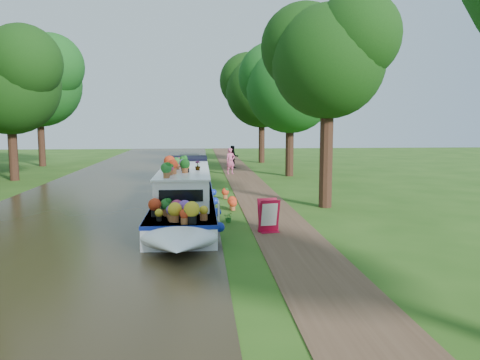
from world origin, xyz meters
name	(u,v)px	position (x,y,z in m)	size (l,w,h in m)	color
ground	(245,223)	(0.00, 0.00, 0.00)	(100.00, 100.00, 0.00)	#264F13
canal_water	(78,226)	(-6.00, 0.00, 0.01)	(10.00, 100.00, 0.02)	black
towpath	(278,222)	(1.20, 0.00, 0.01)	(2.20, 100.00, 0.03)	#4F3625
plant_boat	(185,195)	(-2.25, 1.45, 0.85)	(2.29, 13.52, 2.23)	white
tree_near_overhang	(328,53)	(3.79, 3.06, 6.60)	(5.52, 5.28, 8.99)	black
tree_near_mid	(290,82)	(4.48, 15.08, 6.44)	(6.90, 6.60, 9.40)	black
tree_near_far	(262,85)	(3.98, 26.09, 7.05)	(7.59, 7.26, 10.30)	black
tree_far_c	(9,77)	(-13.52, 14.08, 6.52)	(7.13, 6.82, 9.59)	black
tree_far_d	(38,78)	(-15.02, 24.10, 7.40)	(8.05, 7.70, 10.85)	black
second_boat	(189,166)	(-2.45, 17.65, 0.52)	(1.90, 6.59, 1.28)	black
sandwich_board	(269,217)	(0.64, -1.54, 0.53)	(0.74, 0.68, 1.11)	#AC0C2C
pedestrian_pink	(230,161)	(0.50, 16.34, 0.96)	(0.68, 0.45, 1.87)	#C04F94
pedestrian_dark	(233,157)	(0.99, 20.65, 0.93)	(0.88, 0.69, 1.81)	black
verge_plant	(229,217)	(-0.60, 0.19, 0.19)	(0.34, 0.30, 0.38)	#266A1F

